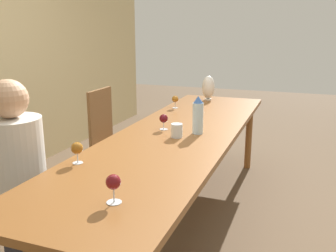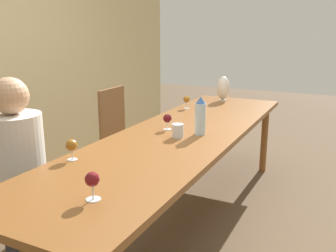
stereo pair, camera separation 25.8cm
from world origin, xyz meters
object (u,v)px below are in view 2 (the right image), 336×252
at_px(water_tumbler, 178,131).
at_px(vase, 223,88).
at_px(chair_far, 124,137).
at_px(wine_glass_3, 92,180).
at_px(wine_glass_0, 72,146).
at_px(person_near, 19,168).
at_px(wine_glass_1, 167,119).
at_px(water_bottle, 200,116).
at_px(wine_glass_2, 187,100).
at_px(chair_near, 11,188).

height_order(water_tumbler, vase, vase).
bearing_deg(chair_far, wine_glass_3, -150.91).
distance_m(wine_glass_0, chair_far, 1.43).
height_order(wine_glass_3, person_near, person_near).
height_order(wine_glass_0, wine_glass_1, wine_glass_0).
bearing_deg(water_bottle, water_tumbler, 142.57).
relative_size(vase, wine_glass_1, 2.19).
relative_size(vase, chair_far, 0.27).
xyz_separation_m(vase, wine_glass_2, (-0.53, 0.19, -0.05)).
bearing_deg(water_tumbler, wine_glass_2, 20.01).
bearing_deg(wine_glass_2, water_tumbler, -159.99).
relative_size(vase, wine_glass_0, 2.08).
xyz_separation_m(water_tumbler, person_near, (-0.75, 0.76, -0.15)).
distance_m(chair_near, chair_far, 1.34).
distance_m(water_tumbler, chair_far, 1.08).
bearing_deg(wine_glass_3, vase, 5.15).
bearing_deg(person_near, chair_far, 3.86).
distance_m(wine_glass_2, chair_far, 0.71).
distance_m(wine_glass_3, chair_near, 1.05).
bearing_deg(wine_glass_2, chair_near, 163.38).
relative_size(wine_glass_0, wine_glass_1, 1.05).
bearing_deg(wine_glass_1, water_bottle, -93.64).
height_order(vase, wine_glass_1, vase).
relative_size(wine_glass_0, person_near, 0.10).
bearing_deg(vase, wine_glass_3, -174.85).
bearing_deg(chair_near, wine_glass_0, -84.27).
distance_m(wine_glass_1, wine_glass_2, 0.80).
height_order(wine_glass_1, person_near, person_near).
distance_m(vase, wine_glass_0, 2.19).
bearing_deg(wine_glass_0, chair_far, 20.72).
bearing_deg(chair_far, vase, -38.41).
height_order(water_bottle, wine_glass_0, water_bottle).
bearing_deg(vase, wine_glass_2, 159.99).
height_order(water_bottle, chair_far, water_bottle).
xyz_separation_m(water_bottle, chair_far, (0.45, 0.96, -0.40)).
xyz_separation_m(chair_near, chair_far, (1.34, 0.00, 0.00)).
xyz_separation_m(wine_glass_0, wine_glass_1, (0.87, -0.20, -0.00)).
xyz_separation_m(wine_glass_2, person_near, (-1.70, 0.42, -0.19)).
xyz_separation_m(vase, wine_glass_3, (-2.55, -0.23, -0.04)).
xyz_separation_m(water_tumbler, wine_glass_2, (0.95, 0.34, 0.04)).
relative_size(wine_glass_1, person_near, 0.10).
height_order(vase, person_near, person_near).
bearing_deg(wine_glass_1, water_tumbler, -135.31).
bearing_deg(wine_glass_3, wine_glass_0, 49.48).
relative_size(vase, wine_glass_3, 1.96).
bearing_deg(wine_glass_0, water_bottle, -29.20).
relative_size(vase, wine_glass_2, 2.14).
bearing_deg(water_tumbler, wine_glass_0, 152.73).
bearing_deg(vase, wine_glass_1, 179.51).
height_order(vase, chair_far, vase).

